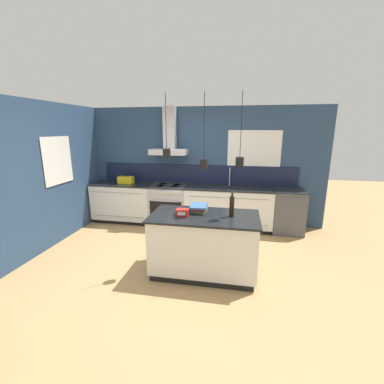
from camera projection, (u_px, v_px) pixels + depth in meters
The scene contains 12 objects.
ground_plane at pixel (176, 262), 4.21m from camera, with size 16.00×16.00×0.00m, color tan.
wall_back at pixel (195, 164), 5.79m from camera, with size 5.60×2.29×2.60m.
wall_left at pixel (63, 172), 4.99m from camera, with size 0.08×3.80×2.60m.
counter_run_left at pixel (124, 202), 6.01m from camera, with size 1.40×0.64×0.91m.
counter_run_sink at pixel (228, 207), 5.58m from camera, with size 1.86×0.64×1.31m.
oven_range at pixel (169, 205), 5.81m from camera, with size 0.81×0.66×0.91m.
dishwasher at pixel (288, 211), 5.36m from camera, with size 0.62×0.65×0.91m.
kitchen_island at pixel (204, 244), 3.81m from camera, with size 1.57×0.84×0.91m.
bottle_on_island at pixel (232, 206), 3.62m from camera, with size 0.07×0.07×0.36m.
book_stack at pixel (199, 208), 3.85m from camera, with size 0.25×0.32×0.11m.
red_supply_box at pixel (182, 212), 3.69m from camera, with size 0.18×0.13×0.09m.
yellow_toolbox at pixel (126, 180), 5.86m from camera, with size 0.34×0.18×0.19m.
Camera 1 is at (0.95, -3.70, 2.12)m, focal length 24.00 mm.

